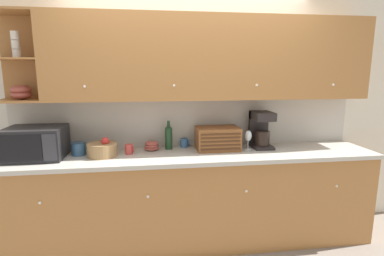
{
  "coord_description": "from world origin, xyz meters",
  "views": [
    {
      "loc": [
        -0.41,
        -3.13,
        1.74
      ],
      "look_at": [
        0.0,
        -0.22,
        1.18
      ],
      "focal_mm": 28.0,
      "sensor_mm": 36.0,
      "label": 1
    }
  ],
  "objects_px": {
    "wine_bottle": "(169,136)",
    "mug": "(185,143)",
    "storage_canister": "(79,149)",
    "mug_blue_second": "(129,149)",
    "bowl_stack_on_counter": "(152,146)",
    "bread_box": "(218,138)",
    "coffee_maker": "(261,129)",
    "wine_glass": "(248,137)",
    "microwave": "(36,143)",
    "fruit_basket": "(102,149)"
  },
  "relations": [
    {
      "from": "microwave",
      "to": "mug_blue_second",
      "type": "distance_m",
      "value": 0.84
    },
    {
      "from": "fruit_basket",
      "to": "mug_blue_second",
      "type": "height_order",
      "value": "fruit_basket"
    },
    {
      "from": "bowl_stack_on_counter",
      "to": "bread_box",
      "type": "xyz_separation_m",
      "value": [
        0.67,
        -0.06,
        0.07
      ]
    },
    {
      "from": "coffee_maker",
      "to": "wine_bottle",
      "type": "bearing_deg",
      "value": 177.24
    },
    {
      "from": "mug",
      "to": "wine_glass",
      "type": "distance_m",
      "value": 0.67
    },
    {
      "from": "microwave",
      "to": "bread_box",
      "type": "bearing_deg",
      "value": 2.55
    },
    {
      "from": "wine_bottle",
      "to": "mug",
      "type": "bearing_deg",
      "value": 19.68
    },
    {
      "from": "fruit_basket",
      "to": "microwave",
      "type": "bearing_deg",
      "value": 178.31
    },
    {
      "from": "storage_canister",
      "to": "mug_blue_second",
      "type": "height_order",
      "value": "storage_canister"
    },
    {
      "from": "microwave",
      "to": "mug",
      "type": "relative_size",
      "value": 5.54
    },
    {
      "from": "fruit_basket",
      "to": "wine_bottle",
      "type": "height_order",
      "value": "wine_bottle"
    },
    {
      "from": "microwave",
      "to": "mug",
      "type": "bearing_deg",
      "value": 9.13
    },
    {
      "from": "storage_canister",
      "to": "wine_glass",
      "type": "xyz_separation_m",
      "value": [
        1.68,
        -0.01,
        0.07
      ]
    },
    {
      "from": "microwave",
      "to": "bowl_stack_on_counter",
      "type": "relative_size",
      "value": 3.31
    },
    {
      "from": "bowl_stack_on_counter",
      "to": "microwave",
      "type": "bearing_deg",
      "value": -172.56
    },
    {
      "from": "wine_bottle",
      "to": "storage_canister",
      "type": "bearing_deg",
      "value": -172.9
    },
    {
      "from": "storage_canister",
      "to": "wine_glass",
      "type": "distance_m",
      "value": 1.68
    },
    {
      "from": "wine_glass",
      "to": "microwave",
      "type": "bearing_deg",
      "value": -178.83
    },
    {
      "from": "coffee_maker",
      "to": "mug",
      "type": "bearing_deg",
      "value": 172.28
    },
    {
      "from": "bowl_stack_on_counter",
      "to": "bread_box",
      "type": "distance_m",
      "value": 0.68
    },
    {
      "from": "wine_glass",
      "to": "coffee_maker",
      "type": "xyz_separation_m",
      "value": [
        0.16,
        0.08,
        0.06
      ]
    },
    {
      "from": "mug",
      "to": "coffee_maker",
      "type": "relative_size",
      "value": 0.24
    },
    {
      "from": "coffee_maker",
      "to": "storage_canister",
      "type": "bearing_deg",
      "value": -178.08
    },
    {
      "from": "mug_blue_second",
      "to": "bowl_stack_on_counter",
      "type": "bearing_deg",
      "value": 27.79
    },
    {
      "from": "mug_blue_second",
      "to": "mug",
      "type": "height_order",
      "value": "mug_blue_second"
    },
    {
      "from": "mug_blue_second",
      "to": "mug",
      "type": "bearing_deg",
      "value": 19.7
    },
    {
      "from": "fruit_basket",
      "to": "bowl_stack_on_counter",
      "type": "relative_size",
      "value": 1.81
    },
    {
      "from": "bowl_stack_on_counter",
      "to": "wine_bottle",
      "type": "distance_m",
      "value": 0.2
    },
    {
      "from": "mug_blue_second",
      "to": "coffee_maker",
      "type": "relative_size",
      "value": 0.25
    },
    {
      "from": "fruit_basket",
      "to": "mug",
      "type": "distance_m",
      "value": 0.84
    },
    {
      "from": "microwave",
      "to": "wine_bottle",
      "type": "relative_size",
      "value": 1.7
    },
    {
      "from": "storage_canister",
      "to": "coffee_maker",
      "type": "height_order",
      "value": "coffee_maker"
    },
    {
      "from": "fruit_basket",
      "to": "coffee_maker",
      "type": "xyz_separation_m",
      "value": [
        1.61,
        0.13,
        0.13
      ]
    },
    {
      "from": "microwave",
      "to": "mug_blue_second",
      "type": "bearing_deg",
      "value": 1.61
    },
    {
      "from": "bowl_stack_on_counter",
      "to": "wine_glass",
      "type": "relative_size",
      "value": 0.77
    },
    {
      "from": "microwave",
      "to": "wine_glass",
      "type": "distance_m",
      "value": 2.04
    },
    {
      "from": "fruit_basket",
      "to": "mug",
      "type": "height_order",
      "value": "fruit_basket"
    },
    {
      "from": "wine_bottle",
      "to": "coffee_maker",
      "type": "xyz_separation_m",
      "value": [
        0.97,
        -0.05,
        0.06
      ]
    },
    {
      "from": "storage_canister",
      "to": "wine_bottle",
      "type": "height_order",
      "value": "wine_bottle"
    },
    {
      "from": "bowl_stack_on_counter",
      "to": "bread_box",
      "type": "relative_size",
      "value": 0.35
    },
    {
      "from": "bowl_stack_on_counter",
      "to": "coffee_maker",
      "type": "distance_m",
      "value": 1.15
    },
    {
      "from": "bowl_stack_on_counter",
      "to": "wine_bottle",
      "type": "relative_size",
      "value": 0.51
    },
    {
      "from": "wine_glass",
      "to": "mug",
      "type": "bearing_deg",
      "value": 163.91
    },
    {
      "from": "bowl_stack_on_counter",
      "to": "coffee_maker",
      "type": "xyz_separation_m",
      "value": [
        1.14,
        -0.02,
        0.15
      ]
    },
    {
      "from": "fruit_basket",
      "to": "wine_glass",
      "type": "relative_size",
      "value": 1.39
    },
    {
      "from": "fruit_basket",
      "to": "mug",
      "type": "bearing_deg",
      "value": 16.69
    },
    {
      "from": "mug",
      "to": "bread_box",
      "type": "relative_size",
      "value": 0.21
    },
    {
      "from": "microwave",
      "to": "mug_blue_second",
      "type": "relative_size",
      "value": 5.25
    },
    {
      "from": "bread_box",
      "to": "storage_canister",
      "type": "bearing_deg",
      "value": -179.1
    },
    {
      "from": "bowl_stack_on_counter",
      "to": "wine_bottle",
      "type": "bearing_deg",
      "value": 8.54
    }
  ]
}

